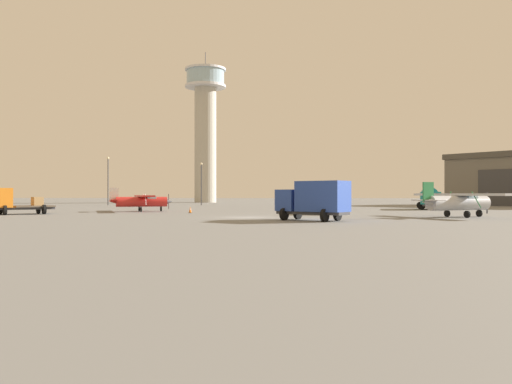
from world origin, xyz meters
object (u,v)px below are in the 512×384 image
(truck_box_blue, at_px, (314,199))
(airplane_red, at_px, (141,200))
(car_silver, at_px, (320,207))
(traffic_cone_near_left, at_px, (190,210))
(airplane_silver, at_px, (458,201))
(light_post_west, at_px, (201,180))
(truck_flatbed_orange, at_px, (13,202))
(truck_fuel_tanker_teal, at_px, (429,197))
(light_post_east, at_px, (108,177))
(control_tower, at_px, (205,122))

(truck_box_blue, bearing_deg, airplane_red, -10.43)
(car_silver, bearing_deg, traffic_cone_near_left, 12.54)
(airplane_silver, distance_m, light_post_west, 57.24)
(truck_flatbed_orange, xyz_separation_m, truck_fuel_tanker_teal, (47.63, 20.58, 0.35))
(car_silver, relative_size, light_post_east, 0.52)
(airplane_silver, distance_m, car_silver, 13.25)
(airplane_silver, bearing_deg, airplane_red, 129.79)
(traffic_cone_near_left, bearing_deg, airplane_silver, -18.94)
(traffic_cone_near_left, bearing_deg, light_post_west, 97.91)
(control_tower, bearing_deg, traffic_cone_near_left, -82.13)
(airplane_silver, height_order, truck_flatbed_orange, airplane_silver)
(truck_box_blue, distance_m, traffic_cone_near_left, 20.41)
(truck_flatbed_orange, relative_size, truck_fuel_tanker_teal, 0.83)
(truck_fuel_tanker_teal, distance_m, car_silver, 24.92)
(control_tower, bearing_deg, truck_flatbed_orange, -96.28)
(truck_fuel_tanker_teal, xyz_separation_m, truck_box_blue, (-17.16, -30.82, 0.06))
(airplane_silver, height_order, traffic_cone_near_left, airplane_silver)
(truck_box_blue, distance_m, light_post_west, 57.30)
(truck_fuel_tanker_teal, height_order, traffic_cone_near_left, truck_fuel_tanker_teal)
(truck_box_blue, height_order, car_silver, truck_box_blue)
(control_tower, height_order, airplane_red, control_tower)
(airplane_red, height_order, car_silver, airplane_red)
(truck_fuel_tanker_teal, bearing_deg, car_silver, -28.02)
(airplane_red, distance_m, light_post_east, 34.75)
(airplane_red, relative_size, traffic_cone_near_left, 12.85)
(truck_box_blue, bearing_deg, light_post_west, -36.68)
(truck_fuel_tanker_teal, relative_size, car_silver, 1.59)
(car_silver, bearing_deg, control_tower, -43.97)
(car_silver, bearing_deg, light_post_west, -37.45)
(light_post_east, bearing_deg, control_tower, 68.89)
(light_post_west, height_order, traffic_cone_near_left, light_post_west)
(airplane_silver, xyz_separation_m, truck_fuel_tanker_teal, (3.87, 24.20, 0.18))
(light_post_west, xyz_separation_m, traffic_cone_near_left, (5.35, -38.53, -4.41))
(airplane_red, distance_m, car_silver, 22.46)
(control_tower, bearing_deg, airplane_red, -87.69)
(truck_box_blue, xyz_separation_m, car_silver, (1.10, 11.78, -0.98))
(truck_box_blue, height_order, light_post_west, light_post_west)
(airplane_red, height_order, truck_fuel_tanker_teal, truck_fuel_tanker_teal)
(airplane_red, distance_m, traffic_cone_near_left, 8.06)
(car_silver, bearing_deg, light_post_east, -19.44)
(airplane_silver, bearing_deg, control_tower, 86.48)
(airplane_silver, distance_m, airplane_red, 35.67)
(truck_flatbed_orange, bearing_deg, airplane_red, -178.07)
(light_post_west, bearing_deg, airplane_red, -92.43)
(truck_flatbed_orange, bearing_deg, control_tower, -136.49)
(truck_fuel_tanker_teal, xyz_separation_m, traffic_cone_near_left, (-30.19, -15.17, -1.30))
(truck_box_blue, relative_size, light_post_east, 0.68)
(truck_fuel_tanker_teal, distance_m, traffic_cone_near_left, 33.81)
(truck_flatbed_orange, xyz_separation_m, truck_box_blue, (30.47, -10.23, 0.41))
(light_post_east, xyz_separation_m, traffic_cone_near_left, (21.94, -35.23, -4.89))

